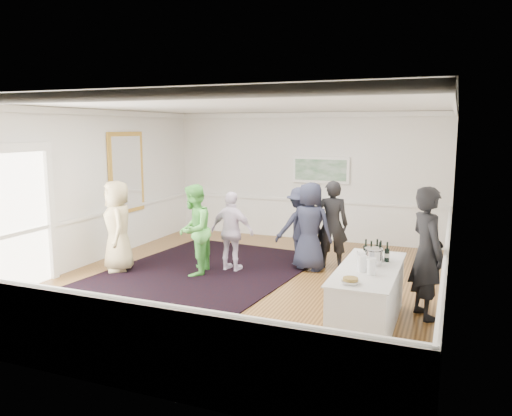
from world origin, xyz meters
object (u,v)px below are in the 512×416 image
at_px(guest_dark_a, 300,227).
at_px(guest_navy, 310,226).
at_px(bartender, 427,253).
at_px(guest_dark_b, 332,224).
at_px(nut_bowl, 350,281).
at_px(ice_bucket, 373,257).
at_px(guest_tan, 118,226).
at_px(guest_lilac, 232,232).
at_px(guest_green, 194,230).
at_px(serving_table, 368,297).

distance_m(guest_dark_a, guest_navy, 0.37).
relative_size(bartender, guest_dark_b, 1.11).
bearing_deg(nut_bowl, guest_navy, 113.77).
distance_m(bartender, nut_bowl, 1.75).
distance_m(guest_dark_a, ice_bucket, 3.20).
distance_m(guest_dark_b, guest_navy, 0.48).
xyz_separation_m(guest_tan, guest_lilac, (2.10, 0.83, -0.11)).
distance_m(guest_tan, guest_green, 1.56).
bearing_deg(serving_table, guest_tan, 168.48).
bearing_deg(guest_lilac, serving_table, 152.48).
relative_size(bartender, ice_bucket, 7.59).
bearing_deg(guest_dark_a, guest_navy, 99.01).
height_order(ice_bucket, nut_bowl, ice_bucket).
height_order(guest_green, guest_lilac, guest_green).
xyz_separation_m(guest_dark_a, nut_bowl, (1.75, -3.58, 0.10)).
height_order(serving_table, guest_tan, guest_tan).
height_order(bartender, ice_bucket, bartender).
bearing_deg(guest_dark_b, serving_table, 102.07).
height_order(guest_navy, ice_bucket, guest_navy).
distance_m(guest_tan, nut_bowl, 5.31).
bearing_deg(guest_dark_b, guest_navy, 29.66).
xyz_separation_m(guest_tan, guest_navy, (3.50, 1.48, -0.02)).
height_order(guest_lilac, guest_dark_a, guest_dark_a).
bearing_deg(serving_table, guest_dark_a, 123.77).
bearing_deg(ice_bucket, guest_green, 161.48).
relative_size(guest_lilac, guest_dark_a, 0.97).
distance_m(serving_table, guest_green, 3.82).
relative_size(ice_bucket, nut_bowl, 1.08).
bearing_deg(ice_bucket, guest_tan, 170.32).
relative_size(guest_green, ice_bucket, 6.75).
xyz_separation_m(guest_green, ice_bucket, (3.57, -1.20, 0.11)).
bearing_deg(guest_green, nut_bowl, 45.79).
bearing_deg(guest_tan, guest_dark_a, 75.39).
bearing_deg(guest_navy, guest_tan, 31.51).
relative_size(guest_tan, ice_bucket, 6.93).
distance_m(guest_lilac, guest_dark_a, 1.44).
xyz_separation_m(guest_tan, nut_bowl, (4.97, -1.86, 0.01)).
bearing_deg(guest_green, guest_navy, 108.38).
bearing_deg(guest_dark_b, guest_tan, 13.87).
height_order(guest_tan, guest_green, guest_tan).
bearing_deg(bartender, ice_bucket, 98.07).
xyz_separation_m(bartender, ice_bucket, (-0.70, -0.55, -0.00)).
bearing_deg(ice_bucket, guest_navy, 124.28).
bearing_deg(bartender, guest_navy, 21.73).
xyz_separation_m(guest_lilac, guest_dark_a, (1.13, 0.89, 0.02)).
bearing_deg(nut_bowl, guest_dark_b, 106.83).
xyz_separation_m(guest_lilac, nut_bowl, (2.87, -2.69, 0.12)).
xyz_separation_m(bartender, guest_tan, (-5.80, 0.32, -0.09)).
bearing_deg(guest_green, guest_lilac, 119.33).
height_order(serving_table, ice_bucket, ice_bucket).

